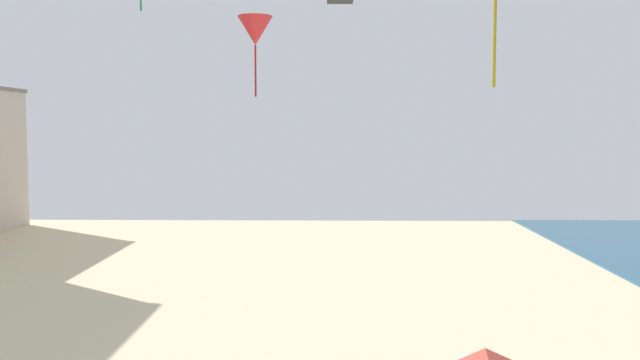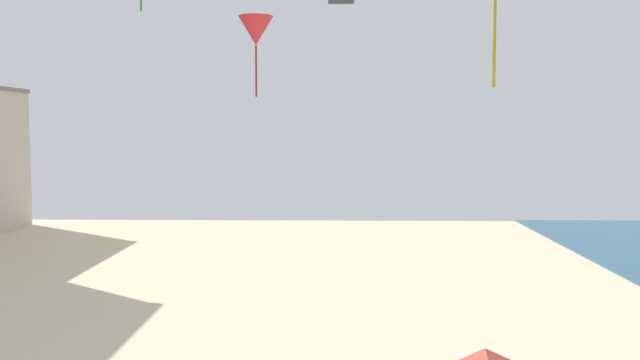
# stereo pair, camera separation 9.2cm
# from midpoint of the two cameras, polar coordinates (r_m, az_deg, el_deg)

# --- Properties ---
(kite_red_delta) EXTENTS (1.16, 1.16, 2.63)m
(kite_red_delta) POSITION_cam_midpoint_polar(r_m,az_deg,el_deg) (23.23, -5.51, 12.20)
(kite_red_delta) COLOR red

